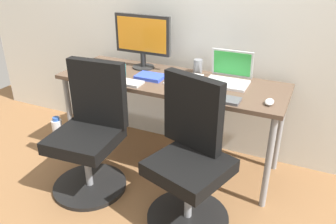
{
  "coord_description": "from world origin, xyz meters",
  "views": [
    {
      "loc": [
        1.0,
        -2.2,
        1.62
      ],
      "look_at": [
        0.0,
        -0.05,
        0.47
      ],
      "focal_mm": 36.12,
      "sensor_mm": 36.0,
      "label": 1
    }
  ],
  "objects": [
    {
      "name": "keyboard_by_monitor",
      "position": [
        -0.31,
        -0.22,
        0.74
      ],
      "size": [
        0.34,
        0.12,
        0.02
      ],
      "primitive_type": "cube",
      "color": "#B7B7B7",
      "rests_on": "desk"
    },
    {
      "name": "mouse_by_monitor",
      "position": [
        0.76,
        -0.15,
        0.74
      ],
      "size": [
        0.06,
        0.1,
        0.03
      ],
      "primitive_type": "ellipsoid",
      "color": "silver",
      "rests_on": "desk"
    },
    {
      "name": "pen_cup",
      "position": [
        0.13,
        0.24,
        0.78
      ],
      "size": [
        0.07,
        0.07,
        0.1
      ],
      "primitive_type": "cylinder",
      "color": "slate",
      "rests_on": "desk"
    },
    {
      "name": "desk",
      "position": [
        0.0,
        0.0,
        0.66
      ],
      "size": [
        1.73,
        0.59,
        0.73
      ],
      "color": "brown",
      "rests_on": "ground"
    },
    {
      "name": "office_chair_left",
      "position": [
        -0.39,
        -0.53,
        0.42
      ],
      "size": [
        0.54,
        0.54,
        0.94
      ],
      "color": "black",
      "rests_on": "ground"
    },
    {
      "name": "water_bottle_on_floor",
      "position": [
        -0.98,
        -0.25,
        0.15
      ],
      "size": [
        0.09,
        0.09,
        0.31
      ],
      "color": "white",
      "rests_on": "ground"
    },
    {
      "name": "coffee_mug",
      "position": [
        -0.38,
        -0.09,
        0.77
      ],
      "size": [
        0.08,
        0.08,
        0.09
      ],
      "primitive_type": "cylinder",
      "color": "teal",
      "rests_on": "desk"
    },
    {
      "name": "open_laptop",
      "position": [
        0.41,
        0.12,
        0.78
      ],
      "size": [
        0.31,
        0.26,
        0.23
      ],
      "color": "silver",
      "rests_on": "desk"
    },
    {
      "name": "paper_pile",
      "position": [
        0.1,
        0.03,
        0.73
      ],
      "size": [
        0.21,
        0.3,
        0.01
      ],
      "primitive_type": "cube",
      "color": "white",
      "rests_on": "desk"
    },
    {
      "name": "notebook",
      "position": [
        -0.15,
        -0.05,
        0.74
      ],
      "size": [
        0.21,
        0.15,
        0.03
      ],
      "primitive_type": "cube",
      "color": "blue",
      "rests_on": "desk"
    },
    {
      "name": "mouse_by_laptop",
      "position": [
        -0.64,
        -0.15,
        0.74
      ],
      "size": [
        0.06,
        0.1,
        0.03
      ],
      "primitive_type": "ellipsoid",
      "color": "silver",
      "rests_on": "desk"
    },
    {
      "name": "office_chair_right",
      "position": [
        0.38,
        -0.53,
        0.42
      ],
      "size": [
        0.55,
        0.55,
        0.94
      ],
      "color": "black",
      "rests_on": "ground"
    },
    {
      "name": "ground_plane",
      "position": [
        0.0,
        0.0,
        0.0
      ],
      "size": [
        5.28,
        5.28,
        0.0
      ],
      "primitive_type": "plane",
      "color": "brown"
    },
    {
      "name": "desktop_monitor",
      "position": [
        -0.32,
        0.15,
        0.98
      ],
      "size": [
        0.48,
        0.18,
        0.43
      ],
      "color": "#262626",
      "rests_on": "desk"
    },
    {
      "name": "keyboard_by_laptop",
      "position": [
        0.41,
        -0.22,
        0.74
      ],
      "size": [
        0.34,
        0.12,
        0.02
      ],
      "primitive_type": "cube",
      "color": "#515156",
      "rests_on": "desk"
    }
  ]
}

